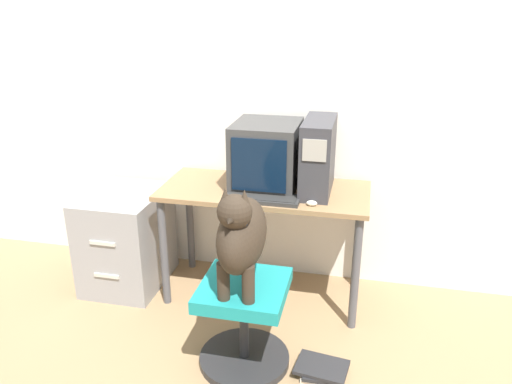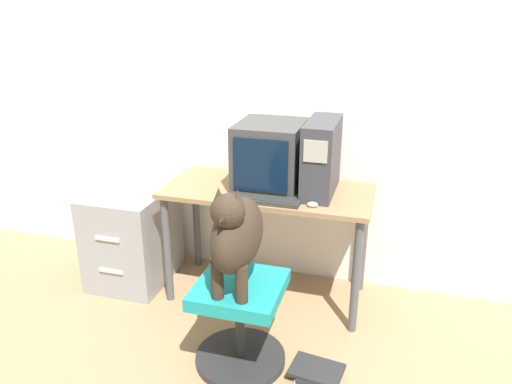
{
  "view_description": "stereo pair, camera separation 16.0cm",
  "coord_description": "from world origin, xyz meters",
  "px_view_note": "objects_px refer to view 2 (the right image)",
  "views": [
    {
      "loc": [
        0.59,
        -2.55,
        1.85
      ],
      "look_at": [
        0.02,
        -0.04,
        0.86
      ],
      "focal_mm": 35.0,
      "sensor_mm": 36.0,
      "label": 1
    },
    {
      "loc": [
        0.75,
        -2.51,
        1.85
      ],
      "look_at": [
        0.02,
        -0.04,
        0.86
      ],
      "focal_mm": 35.0,
      "sensor_mm": 36.0,
      "label": 2
    }
  ],
  "objects_px": {
    "book_stack_floor": "(317,373)",
    "filing_cabinet": "(133,235)",
    "keyboard": "(264,198)",
    "office_chair": "(240,319)",
    "crt_monitor": "(271,155)",
    "dog": "(236,234)",
    "pc_tower": "(321,157)"
  },
  "relations": [
    {
      "from": "pc_tower",
      "to": "keyboard",
      "type": "relative_size",
      "value": 1.06
    },
    {
      "from": "pc_tower",
      "to": "office_chair",
      "type": "height_order",
      "value": "pc_tower"
    },
    {
      "from": "keyboard",
      "to": "office_chair",
      "type": "bearing_deg",
      "value": -89.05
    },
    {
      "from": "crt_monitor",
      "to": "book_stack_floor",
      "type": "distance_m",
      "value": 1.28
    },
    {
      "from": "dog",
      "to": "book_stack_floor",
      "type": "relative_size",
      "value": 1.97
    },
    {
      "from": "crt_monitor",
      "to": "filing_cabinet",
      "type": "relative_size",
      "value": 0.67
    },
    {
      "from": "crt_monitor",
      "to": "keyboard",
      "type": "xyz_separation_m",
      "value": [
        0.03,
        -0.24,
        -0.19
      ]
    },
    {
      "from": "office_chair",
      "to": "filing_cabinet",
      "type": "relative_size",
      "value": 0.75
    },
    {
      "from": "office_chair",
      "to": "filing_cabinet",
      "type": "bearing_deg",
      "value": 147.08
    },
    {
      "from": "keyboard",
      "to": "filing_cabinet",
      "type": "distance_m",
      "value": 1.08
    },
    {
      "from": "keyboard",
      "to": "dog",
      "type": "xyz_separation_m",
      "value": [
        0.01,
        -0.54,
        0.02
      ]
    },
    {
      "from": "keyboard",
      "to": "office_chair",
      "type": "relative_size",
      "value": 0.89
    },
    {
      "from": "crt_monitor",
      "to": "office_chair",
      "type": "xyz_separation_m",
      "value": [
        0.04,
        -0.74,
        -0.69
      ]
    },
    {
      "from": "office_chair",
      "to": "book_stack_floor",
      "type": "xyz_separation_m",
      "value": [
        0.43,
        -0.01,
        -0.24
      ]
    },
    {
      "from": "keyboard",
      "to": "dog",
      "type": "bearing_deg",
      "value": -89.12
    },
    {
      "from": "dog",
      "to": "book_stack_floor",
      "type": "distance_m",
      "value": 0.87
    },
    {
      "from": "pc_tower",
      "to": "office_chair",
      "type": "bearing_deg",
      "value": -111.19
    },
    {
      "from": "book_stack_floor",
      "to": "filing_cabinet",
      "type": "bearing_deg",
      "value": 155.27
    },
    {
      "from": "crt_monitor",
      "to": "filing_cabinet",
      "type": "distance_m",
      "value": 1.15
    },
    {
      "from": "dog",
      "to": "filing_cabinet",
      "type": "distance_m",
      "value": 1.29
    },
    {
      "from": "keyboard",
      "to": "crt_monitor",
      "type": "bearing_deg",
      "value": 96.24
    },
    {
      "from": "crt_monitor",
      "to": "dog",
      "type": "relative_size",
      "value": 0.77
    },
    {
      "from": "office_chair",
      "to": "dog",
      "type": "bearing_deg",
      "value": -90.0
    },
    {
      "from": "filing_cabinet",
      "to": "book_stack_floor",
      "type": "relative_size",
      "value": 2.26
    },
    {
      "from": "crt_monitor",
      "to": "dog",
      "type": "distance_m",
      "value": 0.8
    },
    {
      "from": "keyboard",
      "to": "book_stack_floor",
      "type": "height_order",
      "value": "keyboard"
    },
    {
      "from": "crt_monitor",
      "to": "dog",
      "type": "bearing_deg",
      "value": -87.44
    },
    {
      "from": "keyboard",
      "to": "book_stack_floor",
      "type": "bearing_deg",
      "value": -49.61
    },
    {
      "from": "crt_monitor",
      "to": "keyboard",
      "type": "bearing_deg",
      "value": -83.76
    },
    {
      "from": "dog",
      "to": "book_stack_floor",
      "type": "bearing_deg",
      "value": 3.71
    },
    {
      "from": "pc_tower",
      "to": "book_stack_floor",
      "type": "height_order",
      "value": "pc_tower"
    },
    {
      "from": "office_chair",
      "to": "book_stack_floor",
      "type": "height_order",
      "value": "office_chair"
    }
  ]
}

